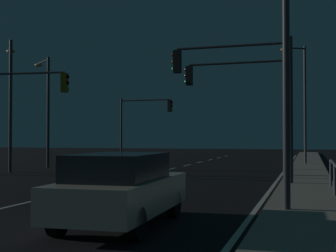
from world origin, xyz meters
The scene contains 13 objects.
ground_plane centered at (0.00, 17.50, 0.00)m, with size 112.00×112.00×0.00m, color black.
sidewalk_right centered at (7.82, 17.50, 0.07)m, with size 2.01×77.00×0.14m, color #9E937F.
lane_markings_center centered at (0.00, 21.00, 0.01)m, with size 0.14×50.00×0.01m.
lane_edge_line centered at (6.57, 22.50, 0.01)m, with size 0.14×53.00×0.01m.
car centered at (4.03, 6.80, 0.82)m, with size 1.91×4.44×1.57m.
traffic_light_near_right centered at (5.16, 16.57, 4.21)m, with size 4.94×0.42×5.71m.
traffic_light_near_left centered at (-5.68, 18.59, 3.79)m, with size 3.98×0.57×5.38m.
traffic_light_overhead_east centered at (4.89, 20.40, 4.15)m, with size 5.25×0.49×5.60m.
traffic_light_far_center centered at (-5.07, 34.75, 3.68)m, with size 4.65×0.64×5.16m.
street_lamp_corner centered at (7.44, 30.88, 4.81)m, with size 1.66×0.86×7.87m.
street_lamp_median centered at (-8.09, 24.52, 4.23)m, with size 1.88×1.64×6.93m.
street_lamp_far_end centered at (7.46, 9.08, 4.40)m, with size 0.70×1.90×7.06m.
street_lamp_mid_block centered at (-7.87, 20.35, 4.37)m, with size 1.59×2.06×7.19m.
Camera 1 is at (7.94, -3.07, 1.93)m, focal length 52.37 mm.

